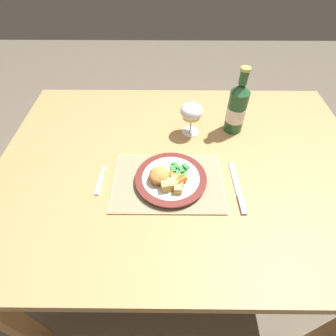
{
  "coord_description": "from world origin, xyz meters",
  "views": [
    {
      "loc": [
        -0.05,
        -0.66,
        1.41
      ],
      "look_at": [
        -0.05,
        -0.07,
        0.78
      ],
      "focal_mm": 28.0,
      "sensor_mm": 36.0,
      "label": 1
    }
  ],
  "objects": [
    {
      "name": "ground_plane",
      "position": [
        0.0,
        0.0,
        0.0
      ],
      "size": [
        6.0,
        6.0,
        0.0
      ],
      "primitive_type": "plane",
      "color": "brown"
    },
    {
      "name": "wine_glass",
      "position": [
        0.04,
        0.17,
        0.83
      ],
      "size": [
        0.09,
        0.09,
        0.13
      ],
      "color": "silver",
      "rests_on": "dining_table"
    },
    {
      "name": "breaded_croquettes",
      "position": [
        -0.08,
        -0.11,
        0.79
      ],
      "size": [
        0.09,
        0.09,
        0.04
      ],
      "color": "#A87033",
      "rests_on": "dinner_plate"
    },
    {
      "name": "dining_table",
      "position": [
        0.0,
        0.0,
        0.66
      ],
      "size": [
        1.33,
        0.96,
        0.74
      ],
      "color": "#AD7F4C",
      "rests_on": "ground"
    },
    {
      "name": "table_knife",
      "position": [
        0.18,
        -0.13,
        0.74
      ],
      "size": [
        0.02,
        0.22,
        0.01
      ],
      "color": "silver",
      "rests_on": "dining_table"
    },
    {
      "name": "glazed_carrots",
      "position": [
        -0.02,
        -0.12,
        0.78
      ],
      "size": [
        0.06,
        0.08,
        0.02
      ],
      "color": "orange",
      "rests_on": "dinner_plate"
    },
    {
      "name": "placemat",
      "position": [
        -0.05,
        -0.1,
        0.74
      ],
      "size": [
        0.36,
        0.25,
        0.01
      ],
      "color": "#CCB789",
      "rests_on": "dining_table"
    },
    {
      "name": "fork",
      "position": [
        -0.28,
        -0.1,
        0.74
      ],
      "size": [
        0.02,
        0.12,
        0.01
      ],
      "color": "silver",
      "rests_on": "dining_table"
    },
    {
      "name": "bottle",
      "position": [
        0.21,
        0.19,
        0.84
      ],
      "size": [
        0.07,
        0.07,
        0.26
      ],
      "color": "#23562D",
      "rests_on": "dining_table"
    },
    {
      "name": "dinner_plate",
      "position": [
        -0.04,
        -0.1,
        0.76
      ],
      "size": [
        0.24,
        0.24,
        0.02
      ],
      "color": "silver",
      "rests_on": "placemat"
    },
    {
      "name": "green_beans_pile",
      "position": [
        -0.01,
        -0.08,
        0.77
      ],
      "size": [
        0.06,
        0.09,
        0.02
      ],
      "color": "green",
      "rests_on": "dinner_plate"
    },
    {
      "name": "roast_potatoes",
      "position": [
        -0.04,
        -0.14,
        0.78
      ],
      "size": [
        0.07,
        0.07,
        0.03
      ],
      "color": "#DBB256",
      "rests_on": "dinner_plate"
    }
  ]
}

